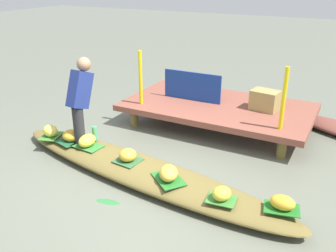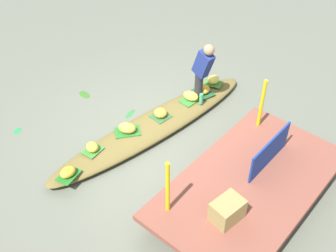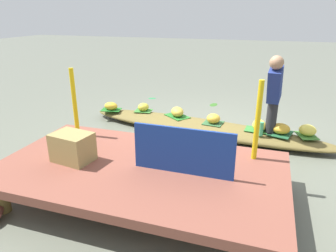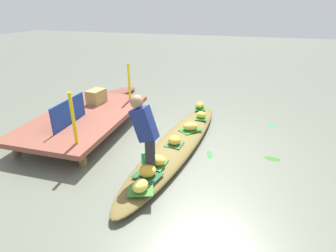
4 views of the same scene
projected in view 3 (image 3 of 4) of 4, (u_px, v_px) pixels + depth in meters
The scene contains 26 objects.
canal_water at pixel (202, 133), 5.45m from camera, with size 40.00×40.00×0.00m, color #616557.
dock_platform at pixel (140, 170), 3.46m from camera, with size 3.20×1.80×0.39m.
vendor_boat at pixel (203, 128), 5.41m from camera, with size 4.48×0.76×0.20m, color brown.
leaf_mat_0 at pixel (307, 135), 4.79m from camera, with size 0.36×0.26×0.01m, color #3E7A30.
banana_bunch_0 at pixel (308, 130), 4.75m from camera, with size 0.26×0.20×0.18m, color #F9E356.
leaf_mat_1 at pixel (259, 130), 5.01m from camera, with size 0.43×0.28×0.01m, color #317531.
banana_bunch_1 at pixel (259, 125), 4.98m from camera, with size 0.31×0.22×0.17m, color yellow.
leaf_mat_2 at pixel (143, 111), 5.99m from camera, with size 0.32×0.26×0.01m, color #397B30.
banana_bunch_2 at pixel (143, 107), 5.96m from camera, with size 0.23×0.20×0.15m, color gold.
leaf_mat_3 at pixel (280, 133), 4.87m from camera, with size 0.40×0.34×0.01m, color #1E5330.
banana_bunch_3 at pixel (281, 129), 4.85m from camera, with size 0.29×0.26×0.16m, color gold.
leaf_mat_4 at pixel (213, 123), 5.32m from camera, with size 0.32×0.31×0.01m, color #316035.
banana_bunch_4 at pixel (213, 119), 5.29m from camera, with size 0.23×0.24×0.17m, color gold.
leaf_mat_5 at pixel (177, 116), 5.68m from camera, with size 0.44×0.29×0.01m, color #256D26.
banana_bunch_5 at pixel (177, 112), 5.65m from camera, with size 0.32×0.23×0.17m, color gold.
leaf_mat_6 at pixel (111, 110), 6.05m from camera, with size 0.37×0.25×0.01m, color #1F6921.
banana_bunch_6 at pixel (111, 106), 6.02m from camera, with size 0.27×0.19×0.15m, color gold.
vendor_person at pixel (274, 91), 4.61m from camera, with size 0.24×0.45×1.24m.
water_bottle at pixel (261, 129), 4.76m from camera, with size 0.07×0.07×0.22m, color #47A86C.
market_banner at pixel (183, 151), 3.20m from camera, with size 1.08×0.03×0.51m, color navy.
railing_post_west at pixel (258, 121), 3.46m from camera, with size 0.06×0.06×0.93m, color yellow.
railing_post_east at pixel (75, 102), 4.17m from camera, with size 0.06×0.06×0.93m, color yellow.
produce_crate at pixel (73, 147), 3.52m from camera, with size 0.44×0.32×0.33m, color #98844C.
drifting_plant_0 at pixel (214, 105), 7.10m from camera, with size 0.30×0.16×0.01m, color #336622.
drifting_plant_1 at pixel (212, 121), 6.03m from camera, with size 0.30×0.11×0.01m, color #2D7137.
drifting_plant_2 at pixel (152, 98), 7.63m from camera, with size 0.19×0.13×0.01m, color #277F42.
Camera 3 is at (-1.01, 5.00, 2.01)m, focal length 32.88 mm.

